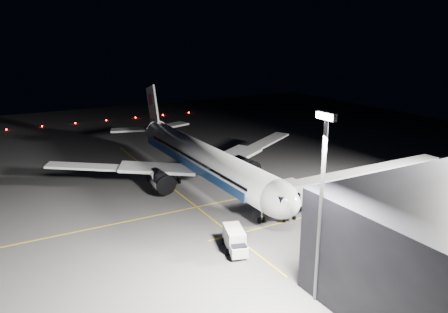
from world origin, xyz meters
The scene contains 13 objects.
ground centered at (0.00, 0.00, 0.00)m, with size 200.00×200.00×0.00m, color #4C4C4F.
guide_line_main centered at (10.00, 0.00, 0.01)m, with size 0.25×80.00×0.01m, color gold.
guide_line_cross centered at (0.00, -6.00, 0.01)m, with size 70.00×0.25×0.01m, color gold.
guide_line_side centered at (22.00, 10.00, 0.01)m, with size 0.25×40.00×0.01m, color gold.
airliner centered at (-1.08, 0.00, 5.16)m, with size 61.48×54.22×16.64m.
jet_bridge centered at (22.00, 18.06, 4.58)m, with size 3.60×34.40×6.30m.
floodlight_mast_south centered at (40.00, -6.01, 12.37)m, with size 2.40×0.67×20.70m.
taxiway_lights centered at (-72.00, 0.00, 0.22)m, with size 0.44×60.44×0.44m.
service_truck centered at (26.25, -8.10, 1.61)m, with size 6.29×3.98×3.01m.
baggage_tug centered at (-5.65, 9.89, 0.77)m, with size 2.45×2.04×1.67m.
safety_cone_a centered at (-7.35, 5.51, 0.26)m, with size 0.35×0.35×0.52m, color orange.
safety_cone_b centered at (0.78, 6.96, 0.32)m, with size 0.43×0.43×0.64m, color orange.
safety_cone_c centered at (1.89, 10.09, 0.32)m, with size 0.43×0.43×0.65m, color orange.
Camera 1 is at (71.65, -34.94, 28.02)m, focal length 35.00 mm.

